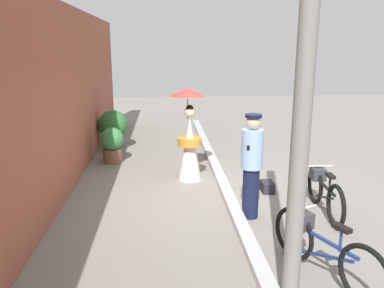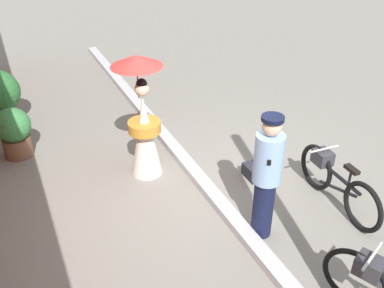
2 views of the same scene
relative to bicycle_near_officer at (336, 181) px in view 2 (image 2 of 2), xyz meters
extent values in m
plane|color=gray|center=(0.92, 1.47, -0.38)|extent=(30.00, 30.00, 0.00)
cube|color=#B2B2B7|center=(0.92, 1.47, -0.32)|extent=(14.00, 0.20, 0.12)
torus|color=black|center=(0.43, -0.02, -0.04)|extent=(0.68, 0.11, 0.68)
torus|color=black|center=(-0.54, 0.03, -0.04)|extent=(0.68, 0.11, 0.68)
cube|color=black|center=(-0.06, 0.00, 0.09)|extent=(0.82, 0.08, 0.04)
cube|color=black|center=(-0.06, 0.00, -0.09)|extent=(0.71, 0.07, 0.26)
cylinder|color=black|center=(-0.23, 0.01, 0.20)|extent=(0.03, 0.03, 0.28)
cube|color=black|center=(-0.23, 0.01, 0.34)|extent=(0.22, 0.10, 0.05)
cylinder|color=silver|center=(0.33, -0.02, 0.32)|extent=(0.06, 0.48, 0.03)
cube|color=#333338|center=(0.33, -0.02, 0.18)|extent=(0.27, 0.23, 0.20)
torus|color=black|center=(-1.37, 0.96, -0.04)|extent=(0.66, 0.33, 0.69)
cylinder|color=silver|center=(-1.47, 0.92, 0.34)|extent=(0.22, 0.45, 0.03)
cube|color=#333338|center=(-1.47, 0.92, 0.20)|extent=(0.33, 0.31, 0.20)
cylinder|color=#141938|center=(-0.08, 1.24, 0.03)|extent=(0.26, 0.26, 0.83)
cylinder|color=#8CB2E0|center=(-0.08, 1.24, 0.75)|extent=(0.34, 0.34, 0.62)
sphere|color=#D8B293|center=(-0.08, 1.24, 1.18)|extent=(0.22, 0.22, 0.22)
cylinder|color=black|center=(-0.08, 1.24, 1.28)|extent=(0.26, 0.26, 0.05)
cube|color=black|center=(-0.08, 1.24, 0.82)|extent=(0.34, 0.24, 0.06)
cone|color=silver|center=(1.83, 2.09, 0.27)|extent=(0.48, 0.48, 1.31)
cylinder|color=#C1842D|center=(1.83, 2.09, 0.43)|extent=(0.49, 0.49, 0.16)
sphere|color=beige|center=(1.83, 2.09, 1.03)|extent=(0.21, 0.21, 0.21)
sphere|color=black|center=(1.83, 2.09, 1.10)|extent=(0.16, 0.16, 0.16)
cylinder|color=olive|center=(1.88, 2.13, 1.15)|extent=(0.02, 0.02, 0.55)
cone|color=red|center=(1.88, 2.13, 1.43)|extent=(0.73, 0.73, 0.16)
cylinder|color=brown|center=(3.21, 3.84, -0.22)|extent=(0.46, 0.46, 0.33)
sphere|color=#387F42|center=(3.21, 3.84, 0.18)|extent=(0.56, 0.56, 0.56)
sphere|color=#387F42|center=(3.36, 3.76, 0.11)|extent=(0.31, 0.31, 0.31)
cylinder|color=black|center=(4.47, 3.96, -0.21)|extent=(0.40, 0.40, 0.35)
sphere|color=#2D6B33|center=(4.67, 3.85, 0.18)|extent=(0.43, 0.43, 0.43)
cube|color=#26262D|center=(1.00, 0.67, -0.28)|extent=(0.33, 0.22, 0.20)
cube|color=black|center=(1.00, 0.60, -0.23)|extent=(0.28, 0.08, 0.07)
camera|label=1|loc=(-5.83, 2.59, 2.29)|focal=36.30mm
camera|label=2|loc=(-3.39, 3.77, 3.40)|focal=39.44mm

